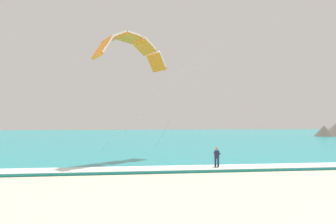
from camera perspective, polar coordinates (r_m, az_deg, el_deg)
sea at (r=80.40m, az=-0.48°, el=-4.52°), size 200.00×120.00×0.20m
surf_foam at (r=23.07m, az=17.43°, el=-10.06°), size 200.00×2.09×0.04m
surfboard at (r=21.93m, az=9.51°, el=-11.06°), size 0.93×1.46×0.09m
kitesurfer at (r=21.82m, az=9.50°, el=-8.68°), size 0.65×0.64×1.69m
kite_primary at (r=27.93m, az=-7.17°, el=12.52°), size 9.42×9.25×10.53m
headland_right at (r=81.73m, az=29.58°, el=-3.12°), size 10.52×7.87×3.43m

